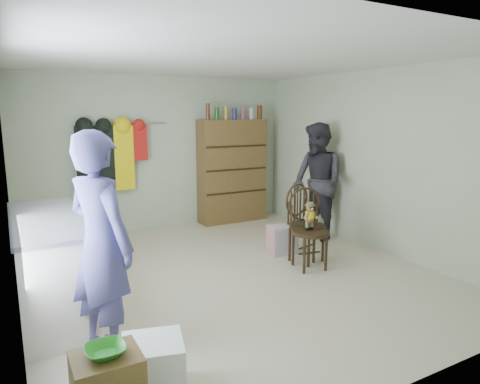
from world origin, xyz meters
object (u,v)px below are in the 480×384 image
dresser (232,170)px  chair_far (304,220)px  counter (51,264)px  chair_front (308,224)px

dresser → chair_far: bearing=-94.4°
counter → chair_front: bearing=-4.8°
counter → chair_far: bearing=-0.3°
chair_far → dresser: (0.18, 2.32, 0.37)m
chair_far → chair_front: bearing=-128.3°
counter → dresser: (3.20, 2.30, 0.44)m
counter → chair_front: size_ratio=1.87×
counter → dresser: bearing=35.7°
counter → chair_far: (3.02, -0.02, 0.07)m
counter → chair_far: size_ratio=1.84×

